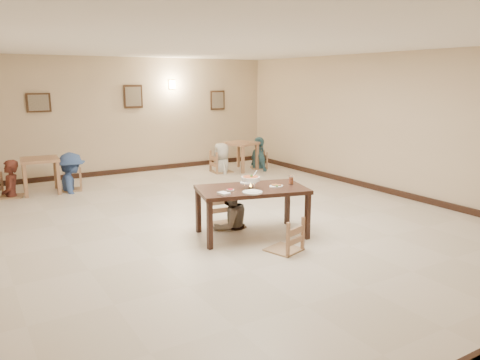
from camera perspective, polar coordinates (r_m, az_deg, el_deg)
floor at (r=8.40m, az=-1.87°, el=-4.68°), size 10.00×10.00×0.00m
ceiling at (r=8.06m, az=-2.03°, el=16.20°), size 10.00×10.00×0.00m
wall_back at (r=12.67m, az=-13.28°, el=7.61°), size 10.00×0.00×10.00m
wall_right at (r=10.64m, az=17.27°, el=6.59°), size 0.00×10.00×10.00m
baseboard_back at (r=12.82m, az=-12.93°, el=1.18°), size 8.00×0.06×0.12m
baseboard_right at (r=10.84m, az=16.69°, el=-1.01°), size 0.06×10.00×0.12m
picture_a at (r=12.09m, az=-23.35°, el=8.65°), size 0.55×0.04×0.45m
picture_b at (r=12.63m, az=-12.90°, el=9.89°), size 0.50×0.04×0.60m
picture_c at (r=13.65m, az=-2.75°, el=9.69°), size 0.45×0.04×0.55m
wall_sconce at (r=13.02m, az=-8.29°, el=11.44°), size 0.16×0.05×0.22m
main_table at (r=7.30m, az=1.45°, el=-1.57°), size 1.85×1.33×0.78m
chair_far at (r=7.86m, az=-1.77°, el=-2.00°), size 0.48×0.48×1.03m
chair_near at (r=6.75m, az=5.42°, el=-4.80°), size 0.44×0.44×0.94m
main_diner at (r=7.73m, az=-1.27°, el=-0.29°), size 0.84×0.70×1.53m
curry_warmer at (r=7.20m, az=1.31°, el=0.13°), size 0.32×0.29×0.26m
rice_plate_far at (r=7.60m, az=1.03°, el=-0.27°), size 0.29×0.29×0.07m
rice_plate_near at (r=6.94m, az=1.52°, el=-1.48°), size 0.30×0.30×0.07m
fried_plate at (r=7.35m, az=4.44°, el=-0.71°), size 0.23×0.23×0.05m
chili_dish at (r=7.08m, az=-1.18°, el=-1.22°), size 0.12×0.12×0.02m
napkin_cutlery at (r=6.85m, az=-1.98°, el=-1.65°), size 0.17×0.27×0.03m
drink_glass at (r=7.55m, az=6.24°, el=-0.02°), size 0.07×0.07×0.15m
bg_table_left at (r=11.00m, az=-23.19°, el=1.74°), size 0.84×0.84×0.77m
bg_table_right at (r=12.72m, az=0.07°, el=4.01°), size 0.99×0.99×0.77m
bg_chair_ll at (r=10.91m, az=-26.28°, el=0.59°), size 0.45×0.45×0.97m
bg_chair_lr at (r=11.07m, az=-19.92°, el=1.08°), size 0.42×0.42×0.90m
bg_chair_rl at (r=12.47m, az=-2.27°, el=3.40°), size 0.51×0.51×1.08m
bg_chair_rr at (r=13.02m, az=2.33°, el=3.36°), size 0.42×0.42×0.89m
bg_diner_a at (r=10.86m, az=-26.43°, el=2.19°), size 0.47×0.63×1.58m
bg_diner_b at (r=11.00m, az=-20.07°, el=3.15°), size 0.71×1.14×1.70m
bg_diner_c at (r=12.43m, az=-2.28°, el=4.53°), size 0.65×0.86×1.57m
bg_diner_d at (r=12.96m, az=2.34°, el=5.26°), size 0.66×1.10×1.76m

